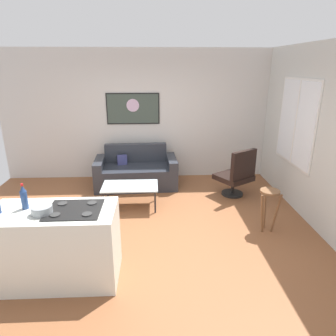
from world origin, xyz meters
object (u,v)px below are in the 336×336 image
at_px(armchair, 237,175).
at_px(wall_painting, 133,109).
at_px(bar_stool, 269,201).
at_px(couch, 136,173).
at_px(coffee_table, 130,187).
at_px(mixing_bowl, 42,210).
at_px(soda_bottle_2, 24,197).

xyz_separation_m(armchair, wall_painting, (-2.03, 1.20, 1.11)).
height_order(bar_stool, wall_painting, wall_painting).
distance_m(couch, coffee_table, 1.05).
distance_m(bar_stool, mixing_bowl, 3.17).
bearing_deg(bar_stool, mixing_bowl, -160.50).
bearing_deg(armchair, coffee_table, -168.89).
bearing_deg(couch, mixing_bowl, -105.67).
bearing_deg(mixing_bowl, soda_bottle_2, 148.42).
xyz_separation_m(armchair, bar_stool, (0.13, -1.32, 0.06)).
height_order(bar_stool, soda_bottle_2, soda_bottle_2).
height_order(coffee_table, armchair, armchair).
height_order(armchair, soda_bottle_2, soda_bottle_2).
relative_size(couch, bar_stool, 2.55).
relative_size(couch, mixing_bowl, 7.65).
distance_m(bar_stool, soda_bottle_2, 3.36).
bearing_deg(wall_painting, armchair, -30.54).
bearing_deg(mixing_bowl, coffee_table, 67.97).
bearing_deg(mixing_bowl, wall_painting, 77.51).
height_order(couch, armchair, armchair).
bearing_deg(couch, wall_painting, 95.72).
relative_size(armchair, mixing_bowl, 4.25).
xyz_separation_m(mixing_bowl, wall_painting, (0.79, 3.57, 0.61)).
bearing_deg(wall_painting, coffee_table, -89.79).
distance_m(soda_bottle_2, wall_painting, 3.61).
xyz_separation_m(coffee_table, armchair, (2.03, 0.40, 0.06)).
bearing_deg(soda_bottle_2, coffee_table, 60.43).
xyz_separation_m(couch, soda_bottle_2, (-1.08, -2.87, 0.75)).
xyz_separation_m(bar_stool, mixing_bowl, (-2.96, -1.05, 0.44)).
height_order(couch, mixing_bowl, mixing_bowl).
bearing_deg(couch, bar_stool, -42.92).
relative_size(coffee_table, bar_stool, 1.45).
xyz_separation_m(coffee_table, wall_painting, (-0.01, 1.60, 1.17)).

